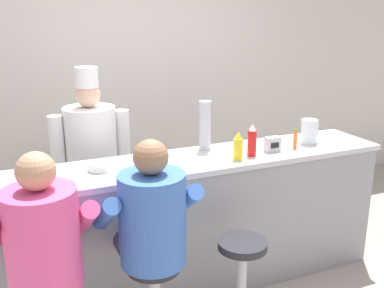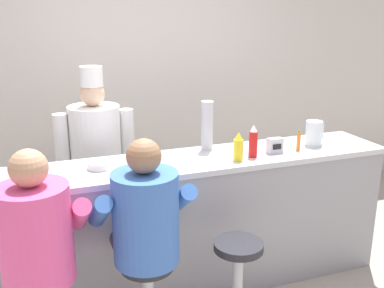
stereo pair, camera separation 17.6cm
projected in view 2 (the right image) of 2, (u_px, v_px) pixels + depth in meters
name	position (u px, v px, depth m)	size (l,w,h in m)	color
wall_back	(144.00, 81.00, 4.55)	(10.00, 0.06, 2.70)	beige
diner_counter	(200.00, 222.00, 3.36)	(2.89, 0.56, 1.02)	gray
ketchup_bottle_red	(253.00, 142.00, 3.21)	(0.06, 0.06, 0.24)	red
mustard_bottle_yellow	(238.00, 147.00, 3.14)	(0.07, 0.07, 0.21)	yellow
hot_sauce_bottle_orange	(299.00, 141.00, 3.37)	(0.03, 0.03, 0.15)	orange
water_pitcher_clear	(314.00, 133.00, 3.50)	(0.15, 0.13, 0.19)	silver
breakfast_plate	(135.00, 172.00, 2.90)	(0.28, 0.28, 0.05)	white
cereal_bowl	(99.00, 165.00, 2.99)	(0.15, 0.15, 0.05)	white
coffee_mug_blue	(26.00, 179.00, 2.70)	(0.12, 0.08, 0.08)	#4C7AB2
cup_stack_steel	(207.00, 126.00, 3.36)	(0.09, 0.09, 0.37)	#B7BABF
napkin_dispenser_chrome	(275.00, 146.00, 3.32)	(0.11, 0.07, 0.11)	silver
diner_seated_pink	(36.00, 239.00, 2.40)	(0.59, 0.58, 1.37)	#B2B5BA
diner_seated_blue	(145.00, 222.00, 2.60)	(0.58, 0.57, 1.37)	#B2B5BA
empty_stool_round	(238.00, 271.00, 2.89)	(0.32, 0.32, 0.63)	#B2B5BA
cook_in_whites_near	(96.00, 157.00, 3.65)	(0.63, 0.41, 1.63)	#232328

